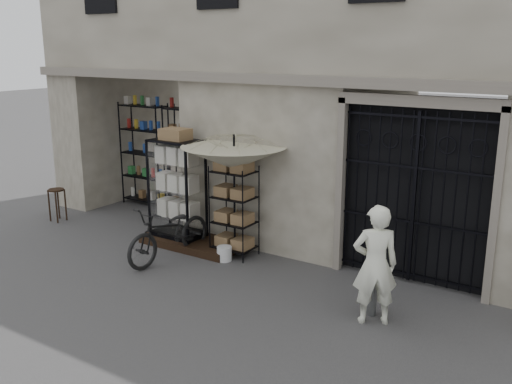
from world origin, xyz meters
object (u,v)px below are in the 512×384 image
Objects in this scene: display_cabinet at (177,194)px; market_umbrella at (234,152)px; wire_rack at (234,212)px; wooden_stool at (57,204)px; white_bucket at (224,254)px; bicycle at (171,259)px; steel_bollard at (372,291)px; shopkeeper at (372,322)px.

market_umbrella is (1.31, 0.07, 0.95)m from display_cabinet.
display_cabinet is at bearing 170.76° from wire_rack.
market_umbrella is 3.74× the size of wooden_stool.
wooden_stool reaches higher than white_bucket.
market_umbrella is at bearing 48.82° from bicycle.
wire_rack is 1.13m from market_umbrella.
steel_bollard is at bearing -28.16° from display_cabinet.
wire_rack is 6.20× the size of white_bucket.
display_cabinet is 1.22× the size of wire_rack.
white_bucket is 0.36× the size of steel_bollard.
shopkeeper is at bearing -30.41° from display_cabinet.
display_cabinet is at bearing -176.81° from market_umbrella.
wire_rack is at bearing 163.48° from steel_bollard.
market_umbrella is at bearing 91.66° from white_bucket.
white_bucket is at bearing 0.80° from wooden_stool.
wire_rack is 2.25× the size of steel_bollard.
bicycle reaches higher than shopkeeper.
white_bucket is at bearing -46.12° from shopkeeper.
display_cabinet is 0.76× the size of market_umbrella.
white_bucket is 0.38× the size of wooden_stool.
wire_rack is (1.31, 0.06, -0.18)m from display_cabinet.
display_cabinet is at bearing 6.00° from wooden_stool.
bicycle is 3.73m from wooden_stool.
wooden_stool is at bearing 168.81° from display_cabinet.
steel_bollard is at bearing -28.54° from wire_rack.
market_umbrella reaches higher than shopkeeper.
market_umbrella is 3.91m from shopkeeper.
shopkeeper is (4.50, -1.06, -1.01)m from display_cabinet.
wire_rack is 0.78m from white_bucket.
market_umbrella is (0.00, 0.01, 1.13)m from wire_rack.
market_umbrella is at bearing -14.00° from display_cabinet.
steel_bollard is (3.09, -0.92, -0.46)m from wire_rack.
white_bucket is 1.00m from bicycle.
bicycle is at bearing -135.58° from market_umbrella.
steel_bollard is at bearing -3.85° from wooden_stool.
wire_rack reaches higher than wooden_stool.
steel_bollard is at bearing -10.61° from white_bucket.
steel_bollard is (4.40, -0.85, -0.64)m from display_cabinet.
display_cabinet reaches higher than steel_bollard.
wire_rack is 2.33× the size of wooden_stool.
wooden_stool is at bearing -174.81° from market_umbrella.
display_cabinet is 7.58× the size of white_bucket.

